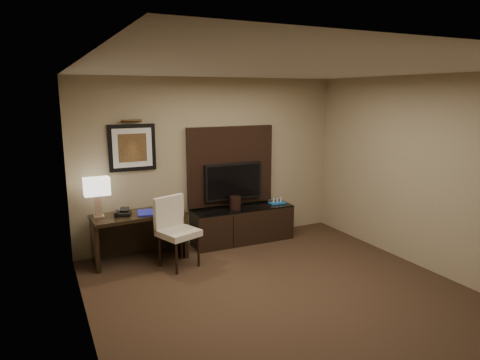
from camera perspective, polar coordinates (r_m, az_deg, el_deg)
floor at (r=5.33m, az=7.13°, el=-15.99°), size 4.50×5.00×0.01m
ceiling at (r=4.74m, az=7.96°, el=14.45°), size 4.50×5.00×0.01m
wall_back at (r=7.04m, az=-3.70°, el=2.50°), size 4.50×0.01×2.70m
wall_left at (r=4.11m, az=-19.83°, el=-4.68°), size 0.01×5.00×2.70m
wall_right at (r=6.36m, az=24.74°, el=0.49°), size 0.01×5.00×2.70m
desk at (r=6.57m, az=-13.23°, el=-7.36°), size 1.38×0.67×0.72m
credenza at (r=7.18m, az=0.38°, el=-5.97°), size 1.71×0.50×0.59m
tv_wall_panel at (r=7.12m, az=-1.27°, el=1.96°), size 1.50×0.12×1.30m
tv at (r=7.07m, az=-0.92°, el=-0.15°), size 1.00×0.08×0.60m
artwork at (r=6.60m, az=-14.19°, el=4.21°), size 0.70×0.04×0.70m
picture_light at (r=6.53m, az=-14.29°, el=7.65°), size 0.04×0.04×0.30m
desk_chair at (r=6.17m, az=-8.20°, el=-6.90°), size 0.65×0.70×1.03m
table_lamp at (r=6.38m, az=-18.47°, el=-2.29°), size 0.36×0.24×0.55m
desk_phone at (r=6.39m, az=-15.35°, el=-4.14°), size 0.27×0.26×0.11m
blue_folder at (r=6.44m, az=-12.31°, el=-4.28°), size 0.33×0.40×0.02m
book at (r=6.42m, az=-12.69°, el=-3.38°), size 0.17×0.04×0.23m
water_bottle at (r=6.55m, az=-10.46°, el=-3.15°), size 0.08×0.08×0.19m
ice_bucket at (r=6.98m, az=-0.66°, el=-3.06°), size 0.21×0.21×0.21m
minibar_tray at (r=7.38m, az=4.98°, el=-2.76°), size 0.28×0.17×0.10m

